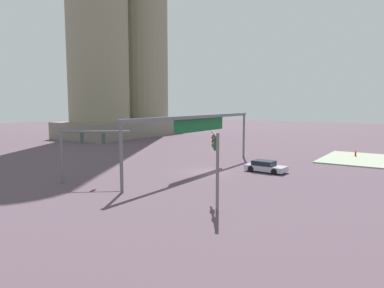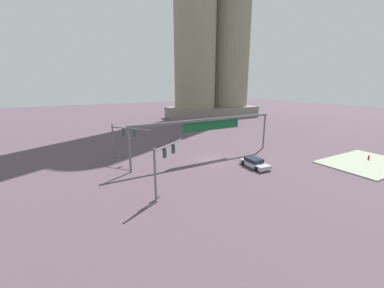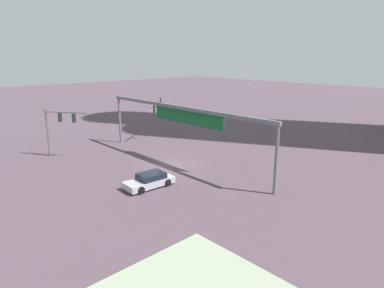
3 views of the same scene
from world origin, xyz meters
TOP-DOWN VIEW (x-y plane):
  - ground_plane at (0.00, 0.00)m, footprint 218.20×218.20m
  - traffic_signal_near_corner at (-10.73, -7.00)m, footprint 4.38×3.03m
  - traffic_signal_opposite_side at (-11.01, 7.05)m, footprint 4.06×4.99m
  - overhead_sign_gantry at (0.24, 1.38)m, footprint 23.72×0.43m
  - sedan_car_approaching at (3.39, -5.13)m, footprint 2.16×4.41m

SIDE VIEW (x-z plane):
  - ground_plane at x=0.00m, z-range 0.00..0.00m
  - sedan_car_approaching at x=3.39m, z-range -0.03..1.18m
  - traffic_signal_opposite_side at x=-11.01m, z-range 1.08..6.26m
  - traffic_signal_near_corner at x=-10.73m, z-range 1.11..6.50m
  - overhead_sign_gantry at x=0.24m, z-range 2.12..8.16m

